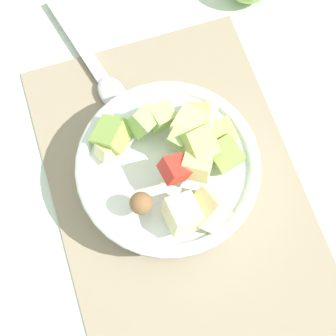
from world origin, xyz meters
TOP-DOWN VIEW (x-y plane):
  - ground_plane at (0.00, 0.00)m, footprint 2.40×2.40m
  - placemat at (0.00, 0.00)m, footprint 0.46×0.32m
  - salad_bowl at (0.02, 0.01)m, footprint 0.22×0.22m
  - serving_spoon at (0.20, 0.05)m, footprint 0.21×0.08m

SIDE VIEW (x-z plane):
  - ground_plane at x=0.00m, z-range 0.00..0.00m
  - placemat at x=0.00m, z-range 0.00..0.01m
  - serving_spoon at x=0.20m, z-range 0.00..0.02m
  - salad_bowl at x=0.02m, z-range -0.02..0.11m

